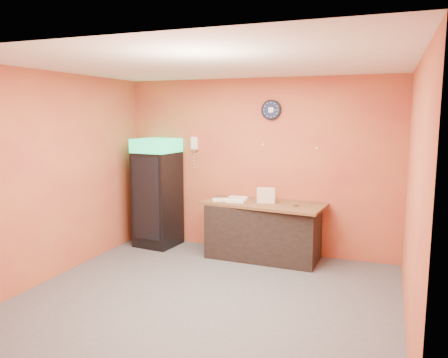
% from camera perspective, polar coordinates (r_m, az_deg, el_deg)
% --- Properties ---
extents(floor, '(4.50, 4.50, 0.00)m').
position_cam_1_polar(floor, '(5.62, -1.85, -14.94)').
color(floor, '#47474C').
rests_on(floor, ground).
extents(back_wall, '(4.50, 0.02, 2.80)m').
position_cam_1_polar(back_wall, '(7.09, 4.32, 1.72)').
color(back_wall, '#BD6935').
rests_on(back_wall, floor).
extents(left_wall, '(0.02, 4.00, 2.80)m').
position_cam_1_polar(left_wall, '(6.43, -20.77, 0.48)').
color(left_wall, '#BD6935').
rests_on(left_wall, floor).
extents(right_wall, '(0.02, 4.00, 2.80)m').
position_cam_1_polar(right_wall, '(4.83, 23.52, -2.15)').
color(right_wall, '#BD6935').
rests_on(right_wall, floor).
extents(ceiling, '(4.50, 4.00, 0.02)m').
position_cam_1_polar(ceiling, '(5.19, -2.01, 14.75)').
color(ceiling, white).
rests_on(ceiling, back_wall).
extents(beverage_cooler, '(0.70, 0.71, 1.83)m').
position_cam_1_polar(beverage_cooler, '(7.45, -8.80, -1.98)').
color(beverage_cooler, black).
rests_on(beverage_cooler, floor).
extents(prep_counter, '(1.70, 0.79, 0.84)m').
position_cam_1_polar(prep_counter, '(6.86, 5.15, -6.85)').
color(prep_counter, black).
rests_on(prep_counter, floor).
extents(wall_clock, '(0.32, 0.06, 0.32)m').
position_cam_1_polar(wall_clock, '(6.95, 6.20, 8.97)').
color(wall_clock, black).
rests_on(wall_clock, back_wall).
extents(wall_phone, '(0.11, 0.10, 0.21)m').
position_cam_1_polar(wall_phone, '(7.39, -3.88, 4.69)').
color(wall_phone, white).
rests_on(wall_phone, back_wall).
extents(butcher_paper, '(1.92, 1.01, 0.04)m').
position_cam_1_polar(butcher_paper, '(6.76, 5.20, -3.24)').
color(butcher_paper, brown).
rests_on(butcher_paper, prep_counter).
extents(sub_roll_stack, '(0.29, 0.14, 0.23)m').
position_cam_1_polar(sub_roll_stack, '(6.71, 5.53, -2.16)').
color(sub_roll_stack, beige).
rests_on(sub_roll_stack, butcher_paper).
extents(wrapped_sandwich_left, '(0.28, 0.20, 0.04)m').
position_cam_1_polar(wrapped_sandwich_left, '(6.85, -0.42, -2.73)').
color(wrapped_sandwich_left, silver).
rests_on(wrapped_sandwich_left, butcher_paper).
extents(wrapped_sandwich_mid, '(0.29, 0.13, 0.04)m').
position_cam_1_polar(wrapped_sandwich_mid, '(6.74, 1.50, -2.90)').
color(wrapped_sandwich_mid, silver).
rests_on(wrapped_sandwich_mid, butcher_paper).
extents(wrapped_sandwich_right, '(0.31, 0.12, 0.04)m').
position_cam_1_polar(wrapped_sandwich_right, '(6.97, 1.90, -2.51)').
color(wrapped_sandwich_right, silver).
rests_on(wrapped_sandwich_right, butcher_paper).
extents(kitchen_tool, '(0.05, 0.05, 0.05)m').
position_cam_1_polar(kitchen_tool, '(7.00, 2.67, -2.41)').
color(kitchen_tool, silver).
rests_on(kitchen_tool, butcher_paper).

